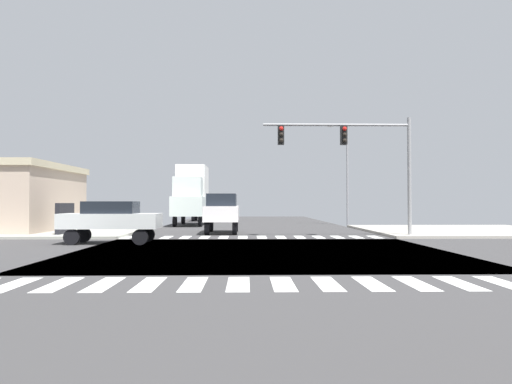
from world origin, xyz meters
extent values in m
cube|color=#373637|center=(0.00, 0.00, -0.03)|extent=(14.00, 90.00, 0.05)
cube|color=#373637|center=(0.00, 0.00, -0.03)|extent=(90.00, 12.00, 0.05)
cube|color=#A09B91|center=(13.00, 12.00, 0.07)|extent=(12.00, 12.00, 0.14)
cube|color=#9F9F93|center=(-13.00, 12.00, 0.07)|extent=(12.00, 12.00, 0.14)
cube|color=silver|center=(-5.75, -7.30, 0.00)|extent=(0.50, 2.00, 0.01)
cube|color=silver|center=(-4.75, -7.30, 0.00)|extent=(0.50, 2.00, 0.01)
cube|color=silver|center=(-3.75, -7.30, 0.00)|extent=(0.50, 2.00, 0.01)
cube|color=silver|center=(-2.75, -7.30, 0.00)|extent=(0.50, 2.00, 0.01)
cube|color=silver|center=(-1.75, -7.30, 0.00)|extent=(0.50, 2.00, 0.01)
cube|color=silver|center=(-0.75, -7.30, 0.00)|extent=(0.50, 2.00, 0.01)
cube|color=silver|center=(0.25, -7.30, 0.00)|extent=(0.50, 2.00, 0.01)
cube|color=silver|center=(1.25, -7.30, 0.00)|extent=(0.50, 2.00, 0.01)
cube|color=silver|center=(2.25, -7.30, 0.00)|extent=(0.50, 2.00, 0.01)
cube|color=silver|center=(3.25, -7.30, 0.00)|extent=(0.50, 2.00, 0.01)
cube|color=silver|center=(4.25, -7.30, 0.00)|extent=(0.50, 2.00, 0.01)
cube|color=silver|center=(5.25, -7.30, 0.00)|extent=(0.50, 2.00, 0.01)
cube|color=silver|center=(-6.75, 7.30, 0.00)|extent=(0.50, 2.00, 0.01)
cube|color=silver|center=(-5.75, 7.30, 0.00)|extent=(0.50, 2.00, 0.01)
cube|color=silver|center=(-4.75, 7.30, 0.00)|extent=(0.50, 2.00, 0.01)
cube|color=silver|center=(-3.75, 7.30, 0.00)|extent=(0.50, 2.00, 0.01)
cube|color=silver|center=(-2.75, 7.30, 0.00)|extent=(0.50, 2.00, 0.01)
cube|color=silver|center=(-1.75, 7.30, 0.00)|extent=(0.50, 2.00, 0.01)
cube|color=silver|center=(-0.75, 7.30, 0.00)|extent=(0.50, 2.00, 0.01)
cube|color=silver|center=(0.25, 7.30, 0.00)|extent=(0.50, 2.00, 0.01)
cube|color=silver|center=(1.25, 7.30, 0.00)|extent=(0.50, 2.00, 0.01)
cube|color=silver|center=(2.25, 7.30, 0.00)|extent=(0.50, 2.00, 0.01)
cube|color=silver|center=(3.25, 7.30, 0.00)|extent=(0.50, 2.00, 0.01)
cube|color=silver|center=(4.25, 7.30, 0.00)|extent=(0.50, 2.00, 0.01)
cube|color=silver|center=(5.25, 7.30, 0.00)|extent=(0.50, 2.00, 0.01)
cube|color=silver|center=(6.25, 7.30, 0.00)|extent=(0.50, 2.00, 0.01)
cylinder|color=gray|center=(8.07, 7.16, 3.17)|extent=(0.20, 0.20, 6.33)
cylinder|color=gray|center=(4.20, 7.16, 5.93)|extent=(7.73, 0.14, 0.14)
cube|color=black|center=(4.58, 7.16, 5.38)|extent=(0.32, 0.40, 1.00)
sphere|color=red|center=(4.58, 6.92, 5.69)|extent=(0.22, 0.22, 0.22)
sphere|color=black|center=(4.58, 6.92, 5.38)|extent=(0.22, 0.22, 0.22)
sphere|color=black|center=(4.58, 6.92, 5.07)|extent=(0.22, 0.22, 0.22)
cube|color=black|center=(1.26, 7.16, 5.38)|extent=(0.32, 0.40, 1.00)
sphere|color=red|center=(1.26, 6.92, 5.69)|extent=(0.22, 0.22, 0.22)
sphere|color=black|center=(1.26, 6.92, 5.38)|extent=(0.22, 0.22, 0.22)
sphere|color=black|center=(1.26, 6.92, 5.07)|extent=(0.22, 0.22, 0.22)
cylinder|color=gray|center=(7.75, 21.25, 4.14)|extent=(0.16, 0.16, 8.28)
cylinder|color=gray|center=(7.05, 21.25, 8.18)|extent=(1.40, 0.10, 0.10)
ellipsoid|color=silver|center=(6.35, 21.25, 8.13)|extent=(0.60, 0.32, 0.20)
cube|color=black|center=(-10.49, 8.47, 0.90)|extent=(0.24, 2.20, 1.80)
cylinder|color=black|center=(-1.22, 9.18, 0.37)|extent=(0.26, 0.74, 0.74)
cylinder|color=black|center=(-2.78, 9.18, 0.37)|extent=(0.26, 0.74, 0.74)
cylinder|color=black|center=(-1.22, 12.31, 0.37)|extent=(0.26, 0.74, 0.74)
cylinder|color=black|center=(-2.78, 12.31, 0.37)|extent=(0.26, 0.74, 0.74)
cube|color=silver|center=(-2.00, 10.75, 1.18)|extent=(1.96, 4.60, 0.88)
cube|color=black|center=(-2.00, 10.75, 1.98)|extent=(1.69, 3.22, 0.72)
cylinder|color=black|center=(-5.14, 4.22, 0.34)|extent=(0.68, 0.26, 0.68)
cylinder|color=black|center=(-5.14, 2.78, 0.34)|extent=(0.68, 0.26, 0.68)
cylinder|color=black|center=(-8.06, 4.22, 0.34)|extent=(0.68, 0.26, 0.68)
cylinder|color=black|center=(-8.06, 2.78, 0.34)|extent=(0.68, 0.26, 0.68)
cube|color=silver|center=(-6.60, 3.50, 1.01)|extent=(4.30, 1.80, 0.66)
cube|color=black|center=(-6.60, 3.50, 1.61)|extent=(2.24, 1.55, 0.54)
cylinder|color=black|center=(-4.04, 18.45, 0.40)|extent=(0.26, 0.80, 0.80)
cylinder|color=black|center=(-5.96, 18.45, 0.40)|extent=(0.26, 0.80, 0.80)
cylinder|color=black|center=(-4.04, 23.35, 0.40)|extent=(0.26, 0.80, 0.80)
cylinder|color=black|center=(-5.96, 23.35, 0.40)|extent=(0.26, 0.80, 0.80)
cube|color=silver|center=(-5.00, 20.90, 1.54)|extent=(2.40, 7.20, 1.49)
cube|color=white|center=(-5.00, 21.98, 3.57)|extent=(2.30, 4.18, 2.56)
cube|color=silver|center=(-5.00, 18.74, 3.03)|extent=(2.11, 2.02, 1.49)
cylinder|color=black|center=(-4.28, 28.84, 0.34)|extent=(0.26, 0.68, 0.68)
cylinder|color=black|center=(-5.72, 28.84, 0.34)|extent=(0.26, 0.68, 0.68)
cylinder|color=black|center=(-4.28, 31.76, 0.34)|extent=(0.26, 0.68, 0.68)
cylinder|color=black|center=(-5.72, 31.76, 0.34)|extent=(0.26, 0.68, 0.68)
cube|color=white|center=(-5.00, 30.30, 1.01)|extent=(1.80, 4.30, 0.66)
cube|color=black|center=(-5.00, 30.30, 1.61)|extent=(1.55, 2.24, 0.54)
camera|label=1|loc=(-0.58, -18.17, 1.83)|focal=33.91mm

